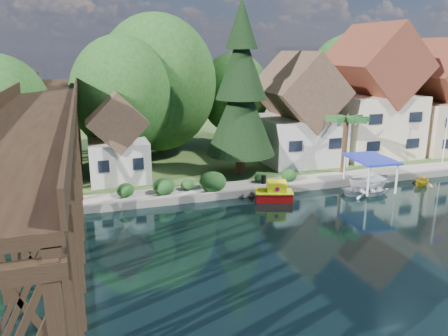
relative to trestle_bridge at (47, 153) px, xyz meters
The scene contains 17 objects.
ground 17.64m from the trestle_bridge, 17.91° to the right, with size 140.00×140.00×0.00m, color black.
bank 33.36m from the trestle_bridge, 60.97° to the left, with size 140.00×52.00×0.50m, color #294A1D.
seawall 20.82m from the trestle_bridge, ahead, with size 60.00×0.40×0.62m, color slate.
promenade 22.90m from the trestle_bridge, 10.63° to the left, with size 50.00×2.60×0.06m, color gray.
trestle_bridge is the anchor object (origin of this frame).
house_left 25.42m from the trestle_bridge, 25.21° to the left, with size 7.64×8.64×11.02m.
house_center 33.96m from the trestle_bridge, 19.49° to the left, with size 8.65×9.18×13.89m.
house_right 42.41m from the trestle_bridge, 14.79° to the left, with size 8.15×8.64×12.45m.
shed 10.69m from the trestle_bridge, 61.81° to the left, with size 5.09×5.40×7.85m.
bg_trees 23.48m from the trestle_bridge, 43.41° to the left, with size 49.90×13.30×10.57m.
shrubs 12.79m from the trestle_bridge, 19.72° to the left, with size 15.76×2.47×1.70m.
conifer 17.81m from the trestle_bridge, 26.19° to the left, with size 6.27×6.27×15.44m.
palm_tree 25.60m from the trestle_bridge, 11.65° to the left, with size 4.82×4.82×5.63m.
tugboat 17.07m from the trestle_bridge, ahead, with size 3.30×2.46×2.13m.
boat_white_a 24.80m from the trestle_bridge, ahead, with size 2.81×3.93×0.81m, color silver.
boat_canopy 25.36m from the trestle_bridge, ahead, with size 3.73×4.74×2.90m.
boat_yellow 30.90m from the trestle_bridge, ahead, with size 1.95×2.26×1.19m, color yellow.
Camera 1 is at (-13.47, -23.75, 11.64)m, focal length 35.00 mm.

